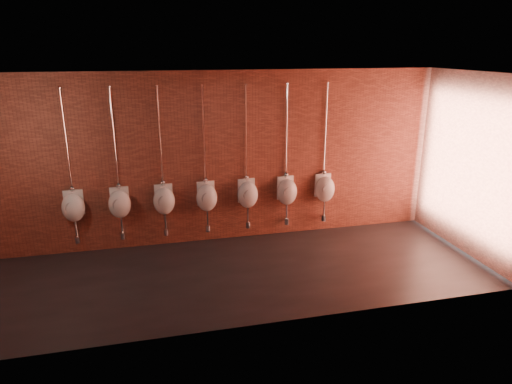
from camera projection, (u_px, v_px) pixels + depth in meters
ground at (235, 274)px, 7.55m from camera, size 8.50×8.50×0.00m
room_shell at (233, 155)px, 6.94m from camera, size 8.54×3.04×3.22m
urinal_0 at (73, 207)px, 7.96m from camera, size 0.42×0.38×2.72m
urinal_1 at (120, 203)px, 8.13m from camera, size 0.42×0.38×2.72m
urinal_2 at (164, 200)px, 8.30m from camera, size 0.42×0.38×2.72m
urinal_3 at (207, 197)px, 8.47m from camera, size 0.42×0.38×2.72m
urinal_4 at (248, 194)px, 8.65m from camera, size 0.42×0.38×2.72m
urinal_5 at (287, 191)px, 8.82m from camera, size 0.42×0.38×2.72m
urinal_6 at (325, 188)px, 8.99m from camera, size 0.42×0.38×2.72m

